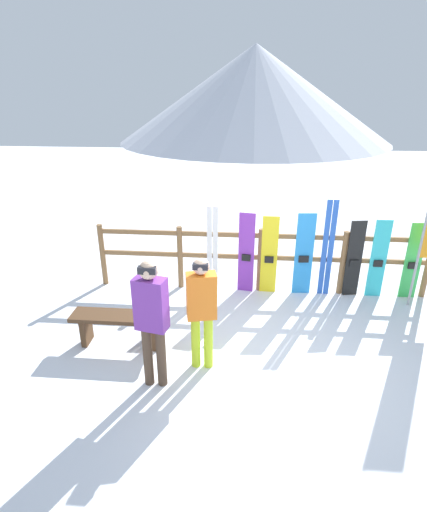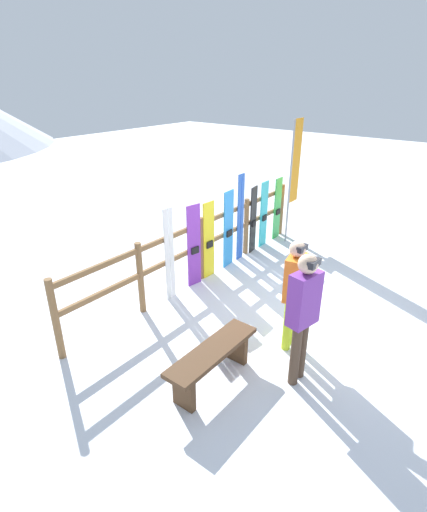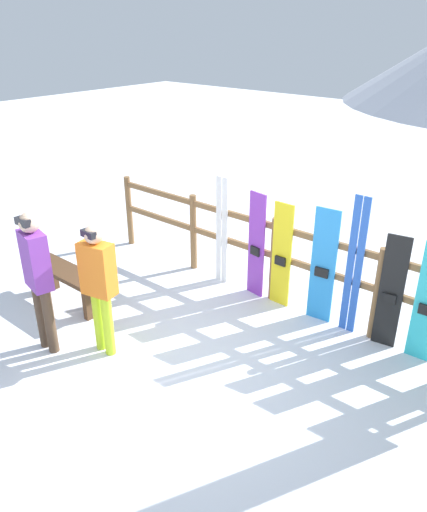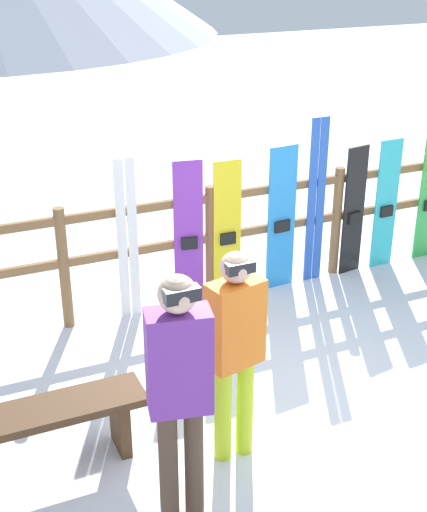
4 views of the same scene
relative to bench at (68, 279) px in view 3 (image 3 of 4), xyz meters
name	(u,v)px [view 3 (image 3 of 4)]	position (x,y,z in m)	size (l,w,h in m)	color
ground_plane	(168,369)	(2.03, -0.18, -0.36)	(40.00, 40.00, 0.00)	white
fence	(274,252)	(2.03, 1.88, 0.34)	(5.93, 0.10, 1.18)	brown
bench	(68,279)	(0.00, 0.00, 0.00)	(1.38, 0.36, 0.49)	#4C331E
person_orange	(99,280)	(1.23, -0.39, 0.56)	(0.41, 0.28, 1.58)	#B7D826
person_purple	(37,272)	(0.68, -0.79, 0.65)	(0.41, 0.28, 1.70)	#4C3828
ski_pair_white	(222,231)	(1.17, 1.82, 0.43)	(0.20, 0.02, 1.59)	white
snowboard_purple	(256,246)	(1.78, 1.82, 0.38)	(0.28, 0.09, 1.49)	purple
snowboard_yellow	(282,256)	(2.18, 1.82, 0.35)	(0.29, 0.06, 1.44)	yellow
snowboard_blue	(323,267)	(2.79, 1.82, 0.39)	(0.32, 0.08, 1.51)	#288CE0
ski_pair_blue	(354,267)	(3.19, 1.82, 0.51)	(0.19, 0.02, 1.75)	blue
snowboard_black_stripe	(391,293)	(3.66, 1.82, 0.33)	(0.27, 0.09, 1.41)	black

